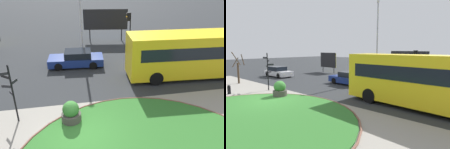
{
  "view_description": "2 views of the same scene",
  "coord_description": "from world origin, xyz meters",
  "views": [
    {
      "loc": [
        -0.29,
        -9.45,
        7.87
      ],
      "look_at": [
        2.39,
        4.77,
        0.93
      ],
      "focal_mm": 37.55,
      "sensor_mm": 36.0,
      "label": 1
    },
    {
      "loc": [
        12.52,
        -6.62,
        3.69
      ],
      "look_at": [
        3.08,
        3.89,
        1.81
      ],
      "focal_mm": 30.9,
      "sensor_mm": 36.0,
      "label": 2
    }
  ],
  "objects": [
    {
      "name": "ground",
      "position": [
        0.0,
        0.0,
        0.0
      ],
      "size": [
        120.0,
        120.0,
        0.0
      ],
      "primitive_type": "plane",
      "color": "#282B2D"
    },
    {
      "name": "sidewalk_paving",
      "position": [
        0.0,
        -1.51,
        0.01
      ],
      "size": [
        32.0,
        8.97,
        0.02
      ],
      "primitive_type": "cube",
      "color": "gray",
      "rests_on": "ground"
    },
    {
      "name": "grass_island",
      "position": [
        2.65,
        -3.25,
        0.05
      ],
      "size": [
        12.2,
        12.2,
        0.1
      ],
      "primitive_type": "cylinder",
      "color": "#2D6B28",
      "rests_on": "ground"
    },
    {
      "name": "grass_kerb_ring",
      "position": [
        2.65,
        -3.25,
        0.06
      ],
      "size": [
        12.51,
        12.51,
        0.11
      ],
      "primitive_type": "torus",
      "color": "brown",
      "rests_on": "ground"
    },
    {
      "name": "signpost_directional",
      "position": [
        -3.45,
        1.86,
        1.92
      ],
      "size": [
        0.85,
        0.56,
        3.36
      ],
      "color": "black",
      "rests_on": "ground"
    },
    {
      "name": "bollard_foreground",
      "position": [
        -4.44,
        -1.08,
        0.39
      ],
      "size": [
        0.25,
        0.25,
        0.77
      ],
      "color": "black",
      "rests_on": "ground"
    },
    {
      "name": "bus_yellow",
      "position": [
        8.76,
        5.38,
        1.78
      ],
      "size": [
        10.15,
        3.05,
        3.33
      ],
      "rotation": [
        0.0,
        0.0,
        -0.06
      ],
      "color": "yellow",
      "rests_on": "ground"
    },
    {
      "name": "car_near_lane",
      "position": [
        -10.51,
        7.06,
        0.63
      ],
      "size": [
        4.3,
        1.98,
        1.35
      ],
      "rotation": [
        0.0,
        0.0,
        0.03
      ],
      "color": "silver",
      "rests_on": "ground"
    },
    {
      "name": "car_far_lane",
      "position": [
        0.16,
        8.93,
        0.62
      ],
      "size": [
        4.6,
        2.15,
        1.33
      ],
      "rotation": [
        0.0,
        0.0,
        3.07
      ],
      "color": "navy",
      "rests_on": "ground"
    },
    {
      "name": "traffic_light_near",
      "position": [
        5.54,
        12.56,
        2.6
      ],
      "size": [
        0.49,
        0.29,
        3.54
      ],
      "rotation": [
        0.0,
        0.0,
        3.02
      ],
      "color": "black",
      "rests_on": "ground"
    },
    {
      "name": "lamppost_tall",
      "position": [
        0.94,
        13.01,
        4.84
      ],
      "size": [
        0.32,
        0.32,
        9.08
      ],
      "color": "#B7B7BC",
      "rests_on": "ground"
    },
    {
      "name": "billboard_left",
      "position": [
        -8.73,
        14.77,
        1.91
      ],
      "size": [
        3.43,
        0.28,
        3.1
      ],
      "rotation": [
        0.0,
        0.0,
        -0.04
      ],
      "color": "black",
      "rests_on": "ground"
    },
    {
      "name": "billboard_right",
      "position": [
        3.7,
        15.44,
        2.29
      ],
      "size": [
        4.72,
        0.82,
        3.44
      ],
      "rotation": [
        0.0,
        0.0,
        -0.14
      ],
      "color": "black",
      "rests_on": "ground"
    },
    {
      "name": "planter_near_signpost",
      "position": [
        -0.52,
        1.2,
        0.57
      ],
      "size": [
        1.05,
        1.05,
        1.27
      ],
      "color": "#47423D",
      "rests_on": "ground"
    },
    {
      "name": "street_tree_bare",
      "position": [
        -8.95,
        1.43,
        1.51
      ],
      "size": [
        1.26,
        1.36,
        3.4
      ],
      "color": "#423323",
      "rests_on": "ground"
    }
  ]
}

